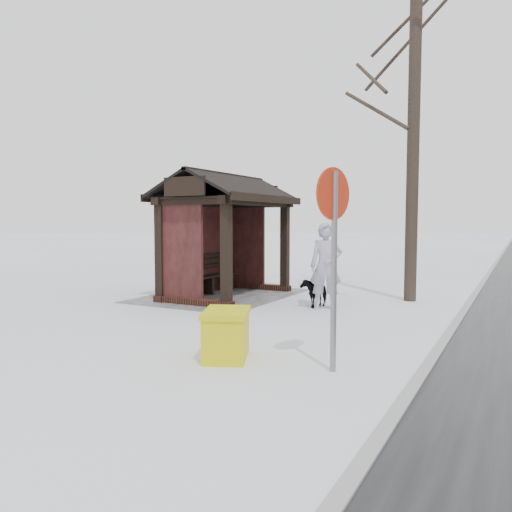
{
  "coord_description": "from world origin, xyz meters",
  "views": [
    {
      "loc": [
        10.66,
        6.55,
        1.91
      ],
      "look_at": [
        -0.04,
        0.8,
        1.05
      ],
      "focal_mm": 35.0,
      "sensor_mm": 36.0,
      "label": 1
    }
  ],
  "objects_px": {
    "bus_shelter": "(222,211)",
    "road_sign": "(333,227)",
    "pedestrian": "(326,266)",
    "tree_near": "(416,36)",
    "dog": "(315,292)",
    "grit_bin": "(226,334)"
  },
  "relations": [
    {
      "from": "road_sign",
      "to": "dog",
      "type": "bearing_deg",
      "value": -139.19
    },
    {
      "from": "pedestrian",
      "to": "grit_bin",
      "type": "relative_size",
      "value": 1.78
    },
    {
      "from": "pedestrian",
      "to": "road_sign",
      "type": "height_order",
      "value": "road_sign"
    },
    {
      "from": "dog",
      "to": "road_sign",
      "type": "xyz_separation_m",
      "value": [
        4.36,
        1.95,
        1.51
      ]
    },
    {
      "from": "tree_near",
      "to": "pedestrian",
      "type": "distance_m",
      "value": 5.78
    },
    {
      "from": "bus_shelter",
      "to": "grit_bin",
      "type": "xyz_separation_m",
      "value": [
        4.85,
        3.12,
        -1.82
      ]
    },
    {
      "from": "bus_shelter",
      "to": "pedestrian",
      "type": "bearing_deg",
      "value": 79.23
    },
    {
      "from": "bus_shelter",
      "to": "tree_near",
      "type": "height_order",
      "value": "tree_near"
    },
    {
      "from": "grit_bin",
      "to": "road_sign",
      "type": "distance_m",
      "value": 2.11
    },
    {
      "from": "bus_shelter",
      "to": "road_sign",
      "type": "xyz_separation_m",
      "value": [
        4.72,
        4.61,
        -0.33
      ]
    },
    {
      "from": "pedestrian",
      "to": "road_sign",
      "type": "bearing_deg",
      "value": -87.58
    },
    {
      "from": "dog",
      "to": "road_sign",
      "type": "height_order",
      "value": "road_sign"
    },
    {
      "from": "tree_near",
      "to": "dog",
      "type": "xyz_separation_m",
      "value": [
        1.86,
        -1.7,
        -5.83
      ]
    },
    {
      "from": "road_sign",
      "to": "grit_bin",
      "type": "bearing_deg",
      "value": -68.15
    },
    {
      "from": "dog",
      "to": "grit_bin",
      "type": "bearing_deg",
      "value": -76.24
    },
    {
      "from": "dog",
      "to": "grit_bin",
      "type": "xyz_separation_m",
      "value": [
        4.49,
        0.46,
        0.02
      ]
    },
    {
      "from": "bus_shelter",
      "to": "dog",
      "type": "height_order",
      "value": "bus_shelter"
    },
    {
      "from": "pedestrian",
      "to": "road_sign",
      "type": "relative_size",
      "value": 0.73
    },
    {
      "from": "bus_shelter",
      "to": "pedestrian",
      "type": "relative_size",
      "value": 1.92
    },
    {
      "from": "dog",
      "to": "road_sign",
      "type": "relative_size",
      "value": 0.3
    },
    {
      "from": "pedestrian",
      "to": "dog",
      "type": "height_order",
      "value": "pedestrian"
    },
    {
      "from": "bus_shelter",
      "to": "tree_near",
      "type": "relative_size",
      "value": 0.4
    }
  ]
}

